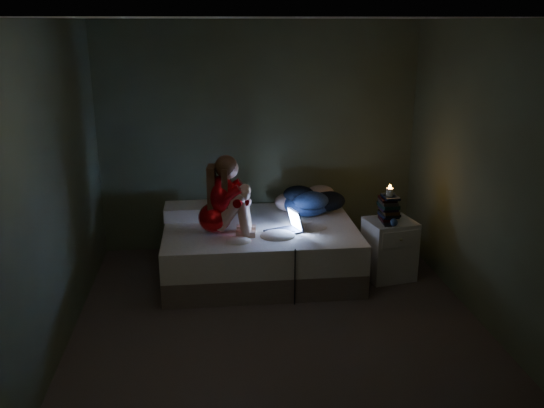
{
  "coord_description": "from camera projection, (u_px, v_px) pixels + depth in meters",
  "views": [
    {
      "loc": [
        -0.56,
        -4.58,
        2.59
      ],
      "look_at": [
        0.05,
        1.0,
        0.8
      ],
      "focal_mm": 38.25,
      "sensor_mm": 36.0,
      "label": 1
    }
  ],
  "objects": [
    {
      "name": "ceiling",
      "position": [
        280.0,
        17.0,
        4.39
      ],
      "size": [
        3.6,
        3.8,
        0.02
      ],
      "primitive_type": "cube",
      "color": "silver",
      "rests_on": "ground"
    },
    {
      "name": "wall_left",
      "position": [
        53.0,
        190.0,
        4.59
      ],
      "size": [
        0.02,
        3.8,
        2.6
      ],
      "primitive_type": "cube",
      "color": "#434B36",
      "rests_on": "ground"
    },
    {
      "name": "blue_orb",
      "position": [
        391.0,
        222.0,
        5.76
      ],
      "size": [
        0.08,
        0.08,
        0.08
      ],
      "primitive_type": "sphere",
      "color": "navy",
      "rests_on": "nightstand"
    },
    {
      "name": "nightstand",
      "position": [
        389.0,
        249.0,
        6.02
      ],
      "size": [
        0.54,
        0.5,
        0.62
      ],
      "primitive_type": "cube",
      "rotation": [
        0.0,
        0.0,
        0.19
      ],
      "color": "silver",
      "rests_on": "ground"
    },
    {
      "name": "candle",
      "position": [
        390.0,
        193.0,
        5.86
      ],
      "size": [
        0.07,
        0.07,
        0.08
      ],
      "primitive_type": "cylinder",
      "color": "beige",
      "rests_on": "book_stack"
    },
    {
      "name": "laptop",
      "position": [
        283.0,
        221.0,
        5.79
      ],
      "size": [
        0.4,
        0.35,
        0.24
      ],
      "primitive_type": null,
      "rotation": [
        0.0,
        0.0,
        0.38
      ],
      "color": "black",
      "rests_on": "bed"
    },
    {
      "name": "wall_back",
      "position": [
        259.0,
        138.0,
        6.59
      ],
      "size": [
        3.6,
        0.02,
        2.6
      ],
      "primitive_type": "cube",
      "color": "#434B36",
      "rests_on": "ground"
    },
    {
      "name": "phone",
      "position": [
        384.0,
        224.0,
        5.82
      ],
      "size": [
        0.1,
        0.15,
        0.01
      ],
      "primitive_type": "cube",
      "rotation": [
        0.0,
        0.0,
        -0.24
      ],
      "color": "black",
      "rests_on": "nightstand"
    },
    {
      "name": "pillow",
      "position": [
        188.0,
        211.0,
        6.24
      ],
      "size": [
        0.5,
        0.35,
        0.14
      ],
      "primitive_type": "cube",
      "color": "white",
      "rests_on": "bed"
    },
    {
      "name": "bed",
      "position": [
        260.0,
        249.0,
        6.13
      ],
      "size": [
        1.98,
        1.48,
        0.54
      ],
      "primitive_type": null,
      "color": "beige",
      "rests_on": "ground"
    },
    {
      "name": "book_stack",
      "position": [
        389.0,
        208.0,
        5.91
      ],
      "size": [
        0.19,
        0.25,
        0.25
      ],
      "primitive_type": null,
      "color": "black",
      "rests_on": "nightstand"
    },
    {
      "name": "clothes_pile",
      "position": [
        307.0,
        199.0,
        6.36
      ],
      "size": [
        0.64,
        0.55,
        0.33
      ],
      "primitive_type": null,
      "rotation": [
        0.0,
        0.0,
        -0.22
      ],
      "color": "navy",
      "rests_on": "bed"
    },
    {
      "name": "wall_front",
      "position": [
        324.0,
        282.0,
        2.97
      ],
      "size": [
        3.6,
        0.02,
        2.6
      ],
      "primitive_type": "cube",
      "color": "#434B36",
      "rests_on": "ground"
    },
    {
      "name": "floor",
      "position": [
        279.0,
        324.0,
        5.18
      ],
      "size": [
        3.6,
        3.8,
        0.02
      ],
      "primitive_type": "cube",
      "color": "#473C38",
      "rests_on": "ground"
    },
    {
      "name": "woman",
      "position": [
        214.0,
        195.0,
        5.67
      ],
      "size": [
        0.53,
        0.38,
        0.81
      ],
      "primitive_type": null,
      "rotation": [
        0.0,
        0.0,
        -0.11
      ],
      "color": "#A80014",
      "rests_on": "bed"
    },
    {
      "name": "wall_right",
      "position": [
        488.0,
        177.0,
        4.97
      ],
      "size": [
        0.02,
        3.8,
        2.6
      ],
      "primitive_type": "cube",
      "color": "#434B36",
      "rests_on": "ground"
    }
  ]
}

